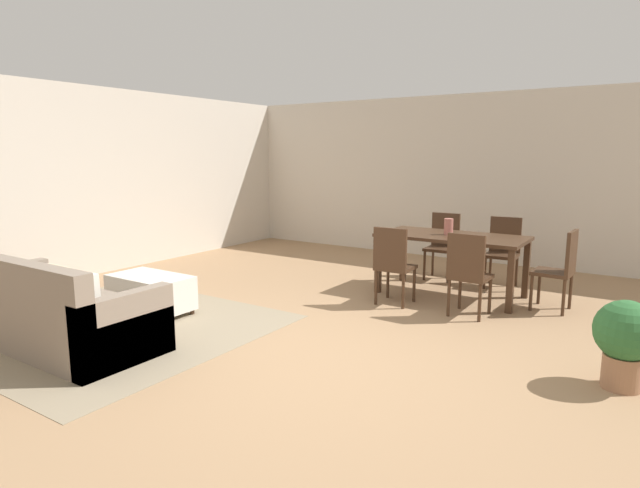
% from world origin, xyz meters
% --- Properties ---
extents(ground_plane, '(10.80, 10.80, 0.00)m').
position_xyz_m(ground_plane, '(0.00, 0.00, 0.00)').
color(ground_plane, '#9E7A56').
extents(wall_back, '(9.00, 0.12, 2.70)m').
position_xyz_m(wall_back, '(0.00, 5.00, 1.35)').
color(wall_back, beige).
rests_on(wall_back, ground_plane).
extents(wall_left, '(0.12, 11.00, 2.70)m').
position_xyz_m(wall_left, '(-4.50, 0.50, 1.35)').
color(wall_left, beige).
rests_on(wall_left, ground_plane).
extents(area_rug, '(3.00, 2.80, 0.01)m').
position_xyz_m(area_rug, '(-2.17, -0.47, 0.00)').
color(area_rug, gray).
rests_on(area_rug, ground_plane).
extents(couch, '(2.13, 0.91, 0.86)m').
position_xyz_m(couch, '(-2.15, -1.06, 0.29)').
color(couch, gray).
rests_on(couch, ground_plane).
extents(ottoman_table, '(0.92, 0.53, 0.43)m').
position_xyz_m(ottoman_table, '(-2.19, 0.07, 0.24)').
color(ottoman_table, silver).
rests_on(ottoman_table, ground_plane).
extents(dining_table, '(1.75, 0.88, 0.76)m').
position_xyz_m(dining_table, '(0.30, 2.65, 0.67)').
color(dining_table, '#422B1C').
rests_on(dining_table, ground_plane).
extents(dining_chair_near_left, '(0.42, 0.42, 0.92)m').
position_xyz_m(dining_chair_near_left, '(-0.11, 1.85, 0.52)').
color(dining_chair_near_left, '#422B1C').
rests_on(dining_chair_near_left, ground_plane).
extents(dining_chair_near_right, '(0.41, 0.41, 0.92)m').
position_xyz_m(dining_chair_near_right, '(0.76, 1.87, 0.52)').
color(dining_chair_near_right, '#422B1C').
rests_on(dining_chair_near_right, ground_plane).
extents(dining_chair_far_left, '(0.41, 0.41, 0.92)m').
position_xyz_m(dining_chair_far_left, '(-0.12, 3.48, 0.52)').
color(dining_chair_far_left, '#422B1C').
rests_on(dining_chair_far_left, ground_plane).
extents(dining_chair_far_right, '(0.43, 0.43, 0.92)m').
position_xyz_m(dining_chair_far_right, '(0.72, 3.46, 0.52)').
color(dining_chair_far_right, '#422B1C').
rests_on(dining_chair_far_right, ground_plane).
extents(dining_chair_head_east, '(0.42, 0.42, 0.92)m').
position_xyz_m(dining_chair_head_east, '(1.56, 2.65, 0.52)').
color(dining_chair_head_east, '#422B1C').
rests_on(dining_chair_head_east, ground_plane).
extents(vase_centerpiece, '(0.11, 0.11, 0.20)m').
position_xyz_m(vase_centerpiece, '(0.25, 2.64, 0.86)').
color(vase_centerpiece, '#B26659').
rests_on(vase_centerpiece, dining_table).
extents(potted_plant, '(0.46, 0.46, 0.68)m').
position_xyz_m(potted_plant, '(2.31, 0.78, 0.40)').
color(potted_plant, '#996B4C').
rests_on(potted_plant, ground_plane).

